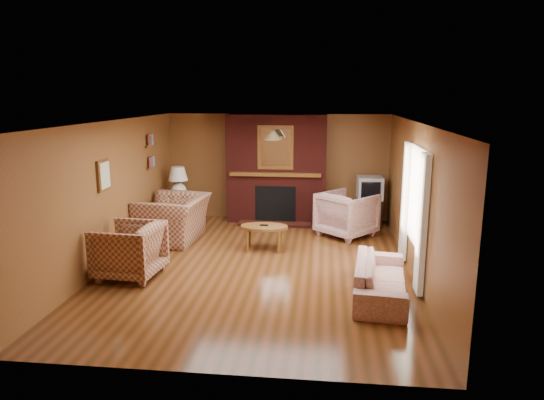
# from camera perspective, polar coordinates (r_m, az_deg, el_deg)

# --- Properties ---
(floor) EXTENTS (6.50, 6.50, 0.00)m
(floor) POSITION_cam_1_polar(r_m,az_deg,el_deg) (8.23, -1.60, -7.75)
(floor) COLOR #48290F
(floor) RESTS_ON ground
(ceiling) EXTENTS (6.50, 6.50, 0.00)m
(ceiling) POSITION_cam_1_polar(r_m,az_deg,el_deg) (7.75, -1.71, 9.17)
(ceiling) COLOR white
(ceiling) RESTS_ON wall_back
(wall_back) EXTENTS (6.50, 0.00, 6.50)m
(wall_back) POSITION_cam_1_polar(r_m,az_deg,el_deg) (11.08, 0.67, 3.89)
(wall_back) COLOR brown
(wall_back) RESTS_ON floor
(wall_front) EXTENTS (6.50, 0.00, 6.50)m
(wall_front) POSITION_cam_1_polar(r_m,az_deg,el_deg) (4.82, -7.03, -7.47)
(wall_front) COLOR brown
(wall_front) RESTS_ON floor
(wall_left) EXTENTS (0.00, 6.50, 6.50)m
(wall_left) POSITION_cam_1_polar(r_m,az_deg,el_deg) (8.61, -18.37, 0.81)
(wall_left) COLOR brown
(wall_left) RESTS_ON floor
(wall_right) EXTENTS (0.00, 6.50, 6.50)m
(wall_right) POSITION_cam_1_polar(r_m,az_deg,el_deg) (7.96, 16.48, 0.03)
(wall_right) COLOR brown
(wall_right) RESTS_ON floor
(fireplace) EXTENTS (2.20, 0.82, 2.40)m
(fireplace) POSITION_cam_1_polar(r_m,az_deg,el_deg) (10.82, 0.53, 3.59)
(fireplace) COLOR #48130F
(fireplace) RESTS_ON floor
(window_right) EXTENTS (0.10, 1.85, 2.00)m
(window_right) POSITION_cam_1_polar(r_m,az_deg,el_deg) (7.77, 16.35, -0.80)
(window_right) COLOR beige
(window_right) RESTS_ON wall_right
(bookshelf) EXTENTS (0.09, 0.55, 0.71)m
(bookshelf) POSITION_cam_1_polar(r_m,az_deg,el_deg) (10.25, -13.87, 5.47)
(bookshelf) COLOR brown
(bookshelf) RESTS_ON wall_left
(botanical_print) EXTENTS (0.05, 0.40, 0.50)m
(botanical_print) POSITION_cam_1_polar(r_m,az_deg,el_deg) (8.27, -19.18, 2.76)
(botanical_print) COLOR brown
(botanical_print) RESTS_ON wall_left
(pendant_light) EXTENTS (0.36, 0.36, 0.48)m
(pendant_light) POSITION_cam_1_polar(r_m,az_deg,el_deg) (10.05, 0.14, 7.62)
(pendant_light) COLOR black
(pendant_light) RESTS_ON ceiling
(plaid_loveseat) EXTENTS (1.28, 1.44, 0.88)m
(plaid_loveseat) POSITION_cam_1_polar(r_m,az_deg,el_deg) (9.68, -11.50, -2.19)
(plaid_loveseat) COLOR maroon
(plaid_loveseat) RESTS_ON floor
(plaid_armchair) EXTENTS (1.03, 1.00, 0.86)m
(plaid_armchair) POSITION_cam_1_polar(r_m,az_deg,el_deg) (7.95, -16.47, -5.71)
(plaid_armchair) COLOR maroon
(plaid_armchair) RESTS_ON floor
(floral_sofa) EXTENTS (0.88, 1.86, 0.52)m
(floral_sofa) POSITION_cam_1_polar(r_m,az_deg,el_deg) (7.16, 12.64, -8.95)
(floral_sofa) COLOR beige
(floral_sofa) RESTS_ON floor
(floral_armchair) EXTENTS (1.38, 1.38, 0.90)m
(floral_armchair) POSITION_cam_1_polar(r_m,az_deg,el_deg) (9.92, 8.80, -1.67)
(floral_armchair) COLOR beige
(floral_armchair) RESTS_ON floor
(coffee_table) EXTENTS (0.87, 0.54, 0.48)m
(coffee_table) POSITION_cam_1_polar(r_m,az_deg,el_deg) (8.94, -0.93, -3.40)
(coffee_table) COLOR brown
(coffee_table) RESTS_ON floor
(side_table) EXTENTS (0.49, 0.49, 0.59)m
(side_table) POSITION_cam_1_polar(r_m,az_deg,el_deg) (10.89, -10.83, -1.32)
(side_table) COLOR brown
(side_table) RESTS_ON floor
(table_lamp) EXTENTS (0.42, 0.42, 0.70)m
(table_lamp) POSITION_cam_1_polar(r_m,az_deg,el_deg) (10.76, -10.97, 2.23)
(table_lamp) COLOR white
(table_lamp) RESTS_ON side_table
(tv_stand) EXTENTS (0.59, 0.55, 0.60)m
(tv_stand) POSITION_cam_1_polar(r_m,az_deg,el_deg) (10.80, 11.31, -1.42)
(tv_stand) COLOR black
(tv_stand) RESTS_ON floor
(crt_tv) EXTENTS (0.55, 0.55, 0.49)m
(crt_tv) POSITION_cam_1_polar(r_m,az_deg,el_deg) (10.68, 11.43, 1.42)
(crt_tv) COLOR #ACAFB4
(crt_tv) RESTS_ON tv_stand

